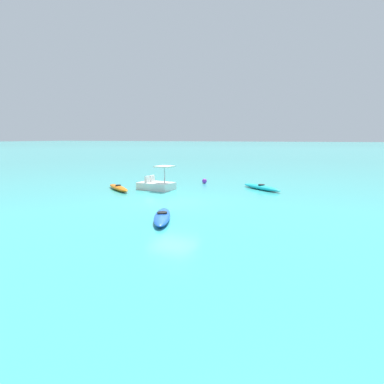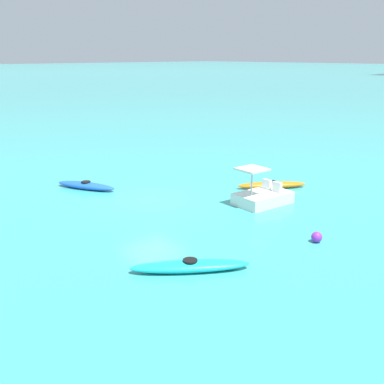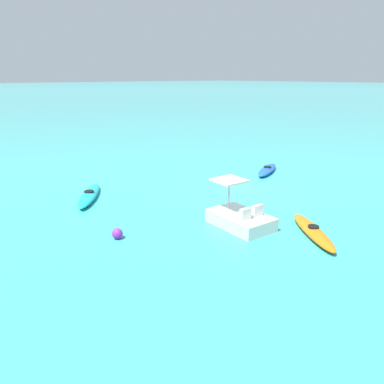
{
  "view_description": "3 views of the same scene",
  "coord_description": "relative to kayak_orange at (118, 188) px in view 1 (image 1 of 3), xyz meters",
  "views": [
    {
      "loc": [
        -15.45,
        -7.56,
        3.57
      ],
      "look_at": [
        1.82,
        -0.34,
        0.35
      ],
      "focal_mm": 29.46,
      "sensor_mm": 36.0,
      "label": 1
    },
    {
      "loc": [
        16.06,
        -12.48,
        6.23
      ],
      "look_at": [
        1.47,
        1.08,
        0.46
      ],
      "focal_mm": 44.71,
      "sensor_mm": 36.0,
      "label": 2
    },
    {
      "loc": [
        13.59,
        11.62,
        5.44
      ],
      "look_at": [
        3.07,
        -0.33,
        0.39
      ],
      "focal_mm": 34.46,
      "sensor_mm": 36.0,
      "label": 3
    }
  ],
  "objects": [
    {
      "name": "kayak_blue",
      "position": [
        -5.99,
        -6.62,
        0.0
      ],
      "size": [
        3.16,
        1.93,
        0.37
      ],
      "color": "blue",
      "rests_on": "ground_plane"
    },
    {
      "name": "pedal_boat_white",
      "position": [
        1.28,
        -2.3,
        0.17
      ],
      "size": [
        1.72,
        2.56,
        1.68
      ],
      "color": "white",
      "rests_on": "ground_plane"
    },
    {
      "name": "kayak_cyan",
      "position": [
        4.05,
        -9.09,
        0.0
      ],
      "size": [
        2.71,
        3.27,
        0.37
      ],
      "color": "#19B7C6",
      "rests_on": "ground_plane"
    },
    {
      "name": "kayak_orange",
      "position": [
        0.0,
        0.0,
        0.0
      ],
      "size": [
        2.46,
        3.06,
        0.37
      ],
      "color": "orange",
      "rests_on": "ground_plane"
    },
    {
      "name": "buoy_purple",
      "position": [
        5.34,
        -4.37,
        0.03
      ],
      "size": [
        0.38,
        0.38,
        0.38
      ],
      "primitive_type": "sphere",
      "color": "purple",
      "rests_on": "ground_plane"
    },
    {
      "name": "ground_plane",
      "position": [
        -2.42,
        -5.44,
        -0.16
      ],
      "size": [
        600.0,
        600.0,
        0.0
      ],
      "primitive_type": "plane",
      "color": "#38ADA8"
    }
  ]
}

